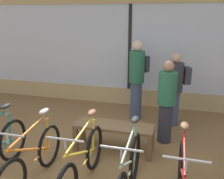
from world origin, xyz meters
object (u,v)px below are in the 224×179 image
bicycle_center_right (129,175)px  customer_near_rack (167,99)px  bicycle_center_left (33,160)px  customer_by_window (137,78)px  customer_mid_floor (175,87)px  bicycle_center (82,164)px  display_bench (114,129)px

bicycle_center_right → customer_near_rack: bearing=78.5°
bicycle_center_left → customer_near_rack: 2.53m
customer_near_rack → customer_by_window: bearing=127.6°
customer_mid_floor → bicycle_center: bearing=-115.1°
bicycle_center → display_bench: (0.17, 1.10, 0.02)m
bicycle_center_left → customer_near_rack: size_ratio=1.06×
display_bench → bicycle_center_right: bearing=-67.3°
display_bench → customer_mid_floor: bearing=54.4°
bicycle_center_left → customer_mid_floor: size_ratio=1.05×
customer_by_window → customer_mid_floor: 0.86m
customer_near_rack → customer_mid_floor: bearing=80.3°
bicycle_center → customer_mid_floor: customer_mid_floor is taller
bicycle_center → customer_near_rack: size_ratio=1.12×
bicycle_center → customer_mid_floor: bearing=64.9°
display_bench → customer_near_rack: 1.13m
customer_mid_floor → bicycle_center_right: bearing=-101.0°
bicycle_center_left → customer_by_window: customer_by_window is taller
bicycle_center → customer_near_rack: 2.03m
bicycle_center_right → display_bench: 1.30m
bicycle_center_left → bicycle_center_right: bearing=-0.5°
bicycle_center_right → customer_by_window: bearing=97.3°
bicycle_center → bicycle_center_right: bicycle_center_right is taller
bicycle_center → customer_mid_floor: 2.80m
bicycle_center_left → customer_by_window: size_ratio=0.92×
bicycle_center_right → bicycle_center: bearing=171.9°
bicycle_center_right → customer_near_rack: size_ratio=1.09×
customer_mid_floor → customer_near_rack: bearing=-99.7°
customer_by_window → customer_mid_floor: (0.85, -0.11, -0.13)m
bicycle_center → display_bench: 1.11m
customer_near_rack → customer_mid_floor: (0.14, 0.81, 0.01)m
bicycle_center_right → customer_near_rack: 1.87m
display_bench → customer_by_window: size_ratio=0.77×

